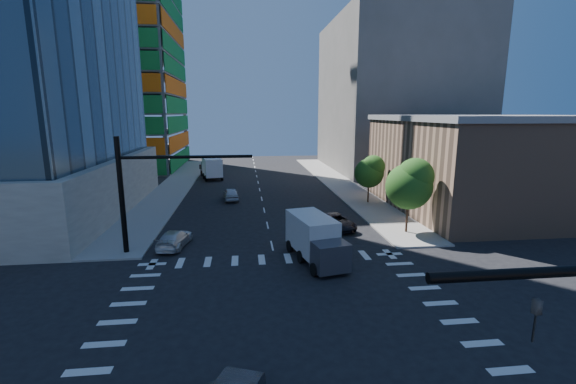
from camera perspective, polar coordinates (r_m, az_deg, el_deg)
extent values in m
plane|color=black|center=(21.48, 0.10, -18.68)|extent=(160.00, 160.00, 0.00)
cube|color=silver|center=(21.47, 0.10, -18.67)|extent=(20.00, 20.00, 0.01)
cube|color=gray|center=(61.18, 7.40, 1.40)|extent=(5.00, 60.00, 0.15)
cube|color=gray|center=(60.29, -16.34, 0.87)|extent=(5.00, 60.00, 0.15)
cube|color=#177F33|center=(82.55, -16.44, 20.71)|extent=(0.12, 24.00, 49.00)
cube|color=orange|center=(73.67, -28.60, 20.98)|extent=(24.00, 0.12, 49.00)
cube|color=#8F6B53|center=(49.04, 27.18, 3.51)|extent=(20.00, 22.00, 10.00)
cube|color=slate|center=(48.69, 27.76, 9.69)|extent=(20.50, 22.50, 0.60)
cube|color=#5B5852|center=(79.05, 15.52, 13.51)|extent=(24.00, 30.00, 28.00)
imported|color=black|center=(10.24, 32.67, -15.71)|extent=(0.16, 0.20, 1.00)
cylinder|color=black|center=(31.94, -23.43, -0.51)|extent=(0.40, 0.40, 9.00)
cylinder|color=black|center=(30.41, -14.80, 5.04)|extent=(10.00, 0.24, 0.24)
imported|color=black|center=(30.42, -12.83, 3.04)|extent=(0.16, 0.20, 1.00)
cylinder|color=#382316|center=(36.83, 17.18, -3.93)|extent=(0.20, 0.20, 2.27)
sphere|color=#174913|center=(36.15, 17.47, 0.79)|extent=(4.16, 4.16, 4.16)
sphere|color=#386A23|center=(35.89, 18.34, 2.24)|extent=(3.25, 3.25, 3.25)
cylinder|color=#382316|center=(47.86, 11.79, -0.34)|extent=(0.20, 0.20, 1.92)
sphere|color=#174913|center=(47.40, 11.92, 2.75)|extent=(3.52, 3.52, 3.52)
sphere|color=#386A23|center=(47.13, 12.54, 3.69)|extent=(2.75, 2.75, 2.75)
imported|color=black|center=(36.98, 7.17, -4.38)|extent=(3.48, 5.46, 1.40)
imported|color=silver|center=(33.21, -16.46, -6.65)|extent=(2.72, 5.04, 1.39)
imported|color=#BABCC2|center=(49.13, -8.45, -0.32)|extent=(2.26, 4.69, 1.54)
cube|color=silver|center=(28.46, 4.31, -6.62)|extent=(3.49, 5.52, 2.66)
cube|color=#3C3C43|center=(28.67, 4.29, -7.88)|extent=(2.69, 2.30, 1.94)
cube|color=white|center=(66.05, -11.32, 3.81)|extent=(3.79, 5.99, 2.88)
cube|color=#3C3C43|center=(66.15, -11.29, 3.19)|extent=(2.92, 2.50, 2.11)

